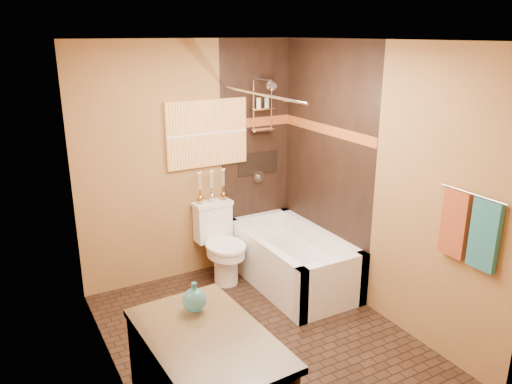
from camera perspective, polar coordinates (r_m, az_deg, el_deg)
floor at (r=4.54m, az=0.52°, el=-16.48°), size 3.00×3.00×0.00m
wall_left at (r=3.57m, az=-16.48°, el=-4.41°), size 0.02×3.00×2.50m
wall_right at (r=4.65m, az=13.55°, el=1.00°), size 0.02×3.00×2.50m
wall_back at (r=5.27m, az=-7.50°, el=3.31°), size 2.40×0.02×2.50m
wall_front at (r=2.87m, az=15.75°, el=-10.00°), size 2.40×0.02×2.50m
ceiling at (r=3.75m, az=0.64°, el=16.96°), size 3.00×3.00×0.00m
alcove_tile_back at (r=5.58m, az=-0.03°, el=4.28°), size 0.85×0.01×2.50m
alcove_tile_right at (r=5.20m, az=7.93°, el=3.09°), size 0.01×1.50×2.50m
mosaic_band_back at (r=5.50m, az=0.02°, el=8.01°), size 0.85×0.01×0.10m
mosaic_band_right at (r=5.11m, az=8.01°, el=7.09°), size 0.01×1.50×0.10m
alcove_niche at (r=5.61m, az=0.22°, el=3.30°), size 0.50×0.01×0.25m
shower_fixtures at (r=5.42m, az=0.77°, el=8.35°), size 0.24×0.33×1.16m
curtain_rod at (r=4.63m, az=0.33°, el=11.16°), size 0.03×1.55×0.03m
towel_bar at (r=3.89m, az=23.57°, el=-0.25°), size 0.02×0.55×0.02m
towel_teal at (r=3.91m, az=24.67°, el=-4.51°), size 0.05×0.22×0.52m
towel_rust at (r=4.05m, az=21.76°, el=-3.36°), size 0.05×0.22×0.52m
sunset_painting at (r=5.25m, az=-5.62°, el=6.68°), size 0.90×0.04×0.70m
vanity_mirror at (r=2.58m, az=-11.59°, el=-6.73°), size 0.01×1.00×0.90m
bathtub at (r=5.34m, az=4.08°, el=-8.15°), size 0.80×1.50×0.55m
toilet at (r=5.35m, az=-4.09°, el=-5.80°), size 0.43×0.62×0.82m
teal_bottle at (r=3.12m, az=-7.04°, el=-11.83°), size 0.15×0.15×0.24m
bud_vases at (r=5.31m, az=-5.07°, el=0.76°), size 0.34×0.07×0.34m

